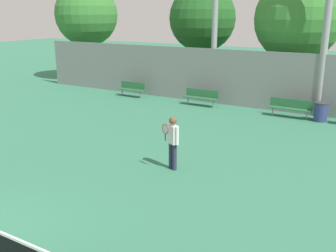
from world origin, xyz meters
The scene contains 10 objects.
tennis_player centered at (1.78, 6.20, 0.96)m, with size 0.51×0.49×1.68m.
bench_courtside_far centered at (-1.31, 14.44, 0.51)m, with size 1.86×0.40×0.84m.
bench_adjacent_court centered at (-5.75, 14.43, 0.51)m, with size 1.66×0.40×0.84m.
bench_by_gate centered at (3.28, 14.44, 0.52)m, with size 1.95×0.40×0.84m.
light_pole_far_right centered at (-1.17, 15.53, 5.00)m, with size 0.90×0.60×8.78m.
trash_bin centered at (4.63, 14.43, 0.43)m, with size 0.60×0.60×0.85m.
back_fence centered at (0.00, 15.33, 1.44)m, with size 25.35×0.06×2.88m.
tree_green_tall centered at (-3.62, 19.09, 4.32)m, with size 4.12×4.12×6.40m.
tree_green_broad centered at (2.47, 17.83, 4.35)m, with size 4.47×4.47×6.60m.
tree_dark_dense centered at (-11.98, 17.80, 4.52)m, with size 4.34×4.34×6.71m.
Camera 1 is at (7.52, -3.63, 4.71)m, focal length 42.00 mm.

